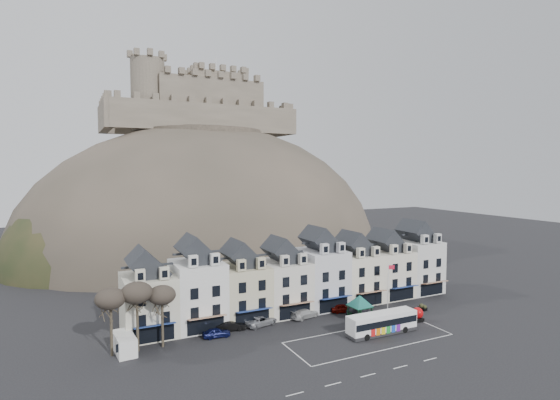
# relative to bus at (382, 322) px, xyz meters

# --- Properties ---
(ground) EXTENTS (300.00, 300.00, 0.00)m
(ground) POSITION_rel_bus_xyz_m (-4.58, -1.89, -1.60)
(ground) COLOR black
(ground) RESTS_ON ground
(coach_bay_markings) EXTENTS (22.00, 7.50, 0.01)m
(coach_bay_markings) POSITION_rel_bus_xyz_m (-2.58, -0.64, -1.60)
(coach_bay_markings) COLOR silver
(coach_bay_markings) RESTS_ON ground
(townhouse_terrace) EXTENTS (54.40, 9.35, 11.80)m
(townhouse_terrace) POSITION_rel_bus_xyz_m (-4.43, 14.07, 3.70)
(townhouse_terrace) COLOR beige
(townhouse_terrace) RESTS_ON ground
(castle_hill) EXTENTS (100.00, 76.00, 68.00)m
(castle_hill) POSITION_rel_bus_xyz_m (-3.32, 67.06, -1.49)
(castle_hill) COLOR #3C382E
(castle_hill) RESTS_ON ground
(castle) EXTENTS (50.20, 22.20, 22.00)m
(castle) POSITION_rel_bus_xyz_m (-4.07, 74.04, 38.60)
(castle) COLOR #61584A
(castle) RESTS_ON ground
(tree_left_far) EXTENTS (3.61, 3.61, 8.24)m
(tree_left_far) POSITION_rel_bus_xyz_m (-33.58, 8.61, 5.30)
(tree_left_far) COLOR #382F23
(tree_left_far) RESTS_ON ground
(tree_left_mid) EXTENTS (3.78, 3.78, 8.64)m
(tree_left_mid) POSITION_rel_bus_xyz_m (-30.58, 8.61, 5.64)
(tree_left_mid) COLOR #382F23
(tree_left_mid) RESTS_ON ground
(tree_left_near) EXTENTS (3.43, 3.43, 7.84)m
(tree_left_near) POSITION_rel_bus_xyz_m (-27.58, 8.61, 4.96)
(tree_left_near) COLOR #382F23
(tree_left_near) RESTS_ON ground
(bus) EXTENTS (10.27, 2.52, 2.89)m
(bus) POSITION_rel_bus_xyz_m (0.00, 0.00, 0.00)
(bus) COLOR #262628
(bus) RESTS_ON ground
(bus_shelter) EXTENTS (5.94, 5.94, 3.78)m
(bus_shelter) POSITION_rel_bus_xyz_m (0.42, 5.57, 1.33)
(bus_shelter) COLOR black
(bus_shelter) RESTS_ON ground
(red_buoy) EXTENTS (1.64, 1.64, 2.03)m
(red_buoy) POSITION_rel_bus_xyz_m (7.90, 1.61, -0.56)
(red_buoy) COLOR black
(red_buoy) RESTS_ON ground
(flagpole) EXTENTS (1.02, 0.40, 7.37)m
(flagpole) POSITION_rel_bus_xyz_m (7.45, 7.59, 2.61)
(flagpole) COLOR silver
(flagpole) RESTS_ON ground
(white_van) EXTENTS (2.52, 5.06, 2.24)m
(white_van) POSITION_rel_bus_xyz_m (-32.12, 8.88, -0.47)
(white_van) COLOR white
(white_van) RESTS_ON ground
(planter_west) EXTENTS (1.00, 0.67, 0.91)m
(planter_west) POSITION_rel_bus_xyz_m (12.32, 4.68, -1.16)
(planter_west) COLOR black
(planter_west) RESTS_ON ground
(planter_east) EXTENTS (1.17, 0.91, 1.05)m
(planter_east) POSITION_rel_bus_xyz_m (12.05, 5.11, -1.09)
(planter_east) COLOR black
(planter_east) RESTS_ON ground
(car_navy) EXTENTS (3.80, 1.79, 1.26)m
(car_navy) POSITION_rel_bus_xyz_m (-20.58, 8.58, -0.97)
(car_navy) COLOR #0D1243
(car_navy) RESTS_ON ground
(car_black) EXTENTS (4.33, 2.28, 1.36)m
(car_black) POSITION_rel_bus_xyz_m (-18.04, 10.11, -0.92)
(car_black) COLOR black
(car_black) RESTS_ON ground
(car_silver) EXTENTS (5.25, 3.34, 1.37)m
(car_silver) POSITION_rel_bus_xyz_m (-13.50, 10.11, -0.91)
(car_silver) COLOR #97989E
(car_silver) RESTS_ON ground
(car_white) EXTENTS (5.16, 3.10, 1.40)m
(car_white) POSITION_rel_bus_xyz_m (-6.33, 10.11, -0.90)
(car_white) COLOR silver
(car_white) RESTS_ON ground
(car_maroon) EXTENTS (4.14, 2.76, 1.31)m
(car_maroon) POSITION_rel_bus_xyz_m (0.22, 9.64, -0.94)
(car_maroon) COLOR #570905
(car_maroon) RESTS_ON ground
(car_charcoal) EXTENTS (4.45, 2.94, 1.39)m
(car_charcoal) POSITION_rel_bus_xyz_m (1.66, 7.79, -0.90)
(car_charcoal) COLOR black
(car_charcoal) RESTS_ON ground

